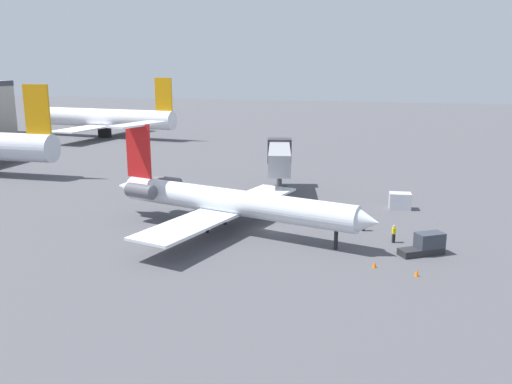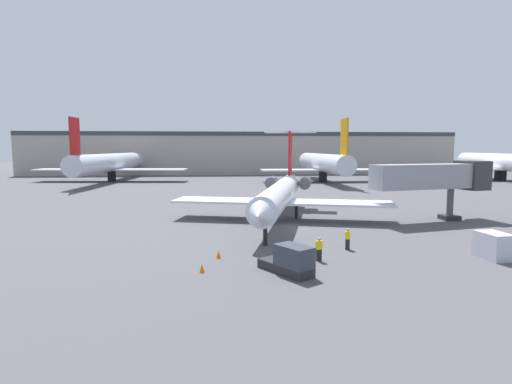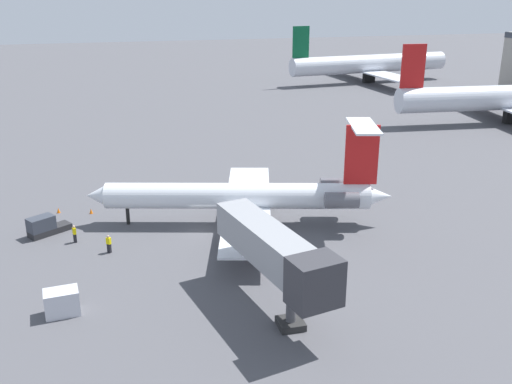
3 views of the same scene
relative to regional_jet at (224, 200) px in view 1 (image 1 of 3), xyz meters
name	(u,v)px [view 1 (image 1 of 3)]	position (x,y,z in m)	size (l,w,h in m)	color
ground_plane	(268,233)	(0.10, -4.52, -3.15)	(400.00, 400.00, 0.10)	#4C4C51
regional_jet	(224,200)	(0.00, 0.00, 0.00)	(24.20, 29.53, 10.10)	silver
jet_bridge	(279,157)	(16.82, -1.89, 1.68)	(13.99, 5.82, 6.49)	gray
ground_crew_marshaller	(363,222)	(3.24, -13.53, -2.24)	(0.46, 0.47, 1.69)	black
ground_crew_loader	(394,234)	(0.21, -16.55, -2.24)	(0.46, 0.37, 1.69)	black
baggage_tug_lead	(426,245)	(-2.33, -19.34, -2.26)	(3.36, 4.12, 1.90)	#262628
cargo_container_uld	(400,201)	(12.90, -16.98, -2.15)	(1.87, 2.57, 1.89)	silver
traffic_cone_near	(417,273)	(-7.89, -18.50, -2.82)	(0.36, 0.36, 0.55)	orange
traffic_cone_mid	(375,264)	(-6.84, -15.20, -2.82)	(0.36, 0.36, 0.55)	orange
parked_airliner_east_mid	(104,118)	(60.67, 48.55, 1.25)	(30.19, 35.64, 13.50)	white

